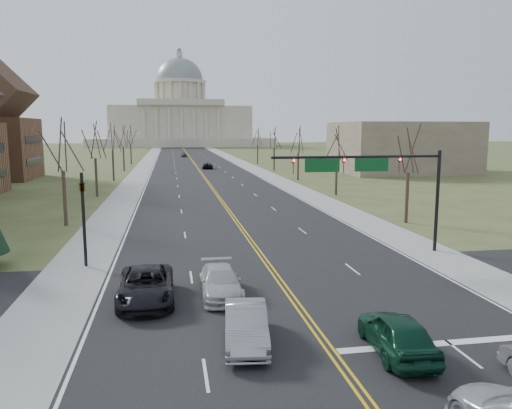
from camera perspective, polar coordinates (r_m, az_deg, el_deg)
name	(u,v)px	position (r m, az deg, el deg)	size (l,w,h in m)	color
ground	(324,342)	(21.48, 7.76, -15.27)	(600.00, 600.00, 0.00)	#414A25
road	(194,163)	(129.12, -7.10, 4.73)	(20.00, 380.00, 0.01)	black
cross_road	(290,294)	(26.86, 3.85, -10.21)	(120.00, 14.00, 0.01)	black
sidewalk_left	(146,164)	(129.12, -12.44, 4.60)	(4.00, 380.00, 0.03)	gray
sidewalk_right	(240,162)	(130.24, -1.80, 4.83)	(4.00, 380.00, 0.03)	gray
center_line	(194,163)	(129.12, -7.10, 4.73)	(0.42, 380.00, 0.01)	gold
edge_line_left	(155,163)	(129.03, -11.46, 4.62)	(0.15, 380.00, 0.01)	silver
edge_line_right	(232,163)	(129.95, -2.76, 4.81)	(0.15, 380.00, 0.01)	silver
stop_bar	(449,343)	(22.59, 21.16, -14.52)	(9.50, 0.50, 0.01)	silver
capitol	(181,118)	(268.73, -8.61, 9.73)	(90.00, 60.00, 50.00)	beige
signal_mast	(371,172)	(35.03, 12.96, 3.65)	(12.12, 0.44, 7.20)	black
signal_left	(83,209)	(33.02, -19.15, -0.48)	(0.32, 0.36, 6.00)	black
tree_r_0	(409,152)	(47.87, 17.08, 5.72)	(3.74, 3.74, 8.50)	#362720
tree_l_0	(62,149)	(47.67, -21.32, 5.97)	(3.96, 3.96, 9.00)	#362720
tree_r_1	(337,145)	(66.33, 9.26, 6.69)	(3.74, 3.74, 8.50)	#362720
tree_l_1	(95,143)	(67.38, -17.96, 6.75)	(3.96, 3.96, 9.00)	#362720
tree_r_2	(298,141)	(85.48, 4.87, 7.19)	(3.74, 3.74, 8.50)	#362720
tree_l_2	(112,139)	(87.22, -16.12, 7.17)	(3.96, 3.96, 9.00)	#362720
tree_r_3	(274,139)	(104.95, 2.09, 7.48)	(3.74, 3.74, 8.50)	#362720
tree_l_3	(123,137)	(107.12, -14.97, 7.43)	(3.96, 3.96, 9.00)	#362720
tree_r_4	(258,137)	(124.59, 0.19, 7.67)	(3.74, 3.74, 8.50)	#362720
tree_l_4	(130,136)	(127.05, -14.17, 7.60)	(3.96, 3.96, 9.00)	#362720
bldg_right_mass	(401,147)	(105.36, 16.25, 6.30)	(25.00, 20.00, 10.00)	brown
car_nb_inner_lead	(397,333)	(20.69, 15.81, -13.97)	(1.94, 4.83, 1.65)	#0B3220
car_sb_inner_lead	(246,325)	(20.79, -1.15, -13.62)	(1.68, 4.81, 1.58)	gray
car_sb_outer_lead	(146,286)	(26.12, -12.46, -9.03)	(2.74, 5.95, 1.65)	black
car_sb_inner_second	(221,282)	(26.43, -4.08, -8.83)	(2.07, 5.08, 1.47)	#B3B3B3
car_far_nb	(207,166)	(110.29, -5.58, 4.44)	(2.20, 4.77, 1.33)	black
car_far_sb	(184,154)	(157.70, -8.25, 5.69)	(1.81, 4.51, 1.54)	#4F5357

